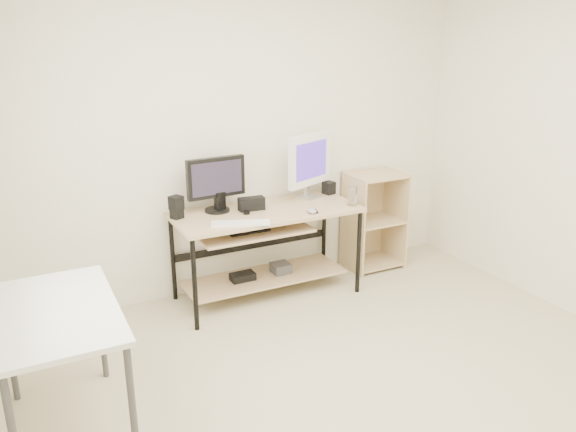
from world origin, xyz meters
The scene contains 16 objects.
room centered at (-0.14, 0.04, 1.32)m, with size 4.01×4.01×2.62m.
desk centered at (-0.03, 1.66, 0.54)m, with size 1.50×0.65×0.75m.
side_table centered at (-1.68, 0.60, 0.67)m, with size 0.60×1.00×0.75m.
shelf_unit centered at (1.15, 1.82, 0.45)m, with size 0.50×0.40×0.90m.
black_monitor centered at (-0.36, 1.80, 1.00)m, with size 0.48×0.20×0.44m.
white_imac centered at (0.48, 1.80, 1.07)m, with size 0.50×0.25×0.55m.
keyboard centered at (-0.32, 1.43, 0.76)m, with size 0.43×0.12×0.02m, color white.
mouse centered at (0.29, 1.43, 0.77)m, with size 0.07×0.11×0.04m, color #ADADB2.
center_speaker centered at (-0.10, 1.72, 0.80)m, with size 0.21×0.09×0.10m, color black.
speaker_left centered at (-0.70, 1.78, 0.84)m, with size 0.12×0.12×0.18m.
speaker_right centered at (0.69, 1.85, 0.80)m, with size 0.09×0.09×0.11m, color black.
audio_controller centered at (-0.34, 1.79, 0.83)m, with size 0.08×0.05×0.16m, color black.
volume_puck centered at (-0.18, 1.63, 0.76)m, with size 0.05×0.05×0.02m, color black.
smartphone centered at (0.32, 1.45, 0.75)m, with size 0.06×0.10×0.01m, color black.
coaster centered at (0.69, 1.46, 0.75)m, with size 0.10×0.10×0.01m, color #A57F4A.
drinking_glass centered at (0.69, 1.46, 0.83)m, with size 0.08×0.08×0.15m, color white.
Camera 1 is at (-1.79, -2.24, 2.10)m, focal length 35.00 mm.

